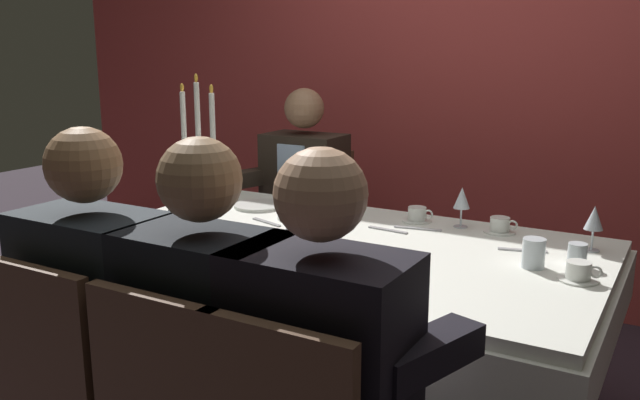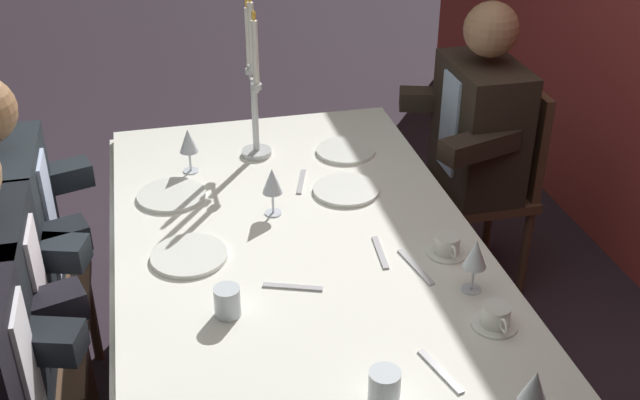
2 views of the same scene
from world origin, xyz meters
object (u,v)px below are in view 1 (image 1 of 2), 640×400
(water_tumbler_0, at_px, (577,255))
(seated_diner_3, at_px, (319,364))
(dining_table, at_px, (339,271))
(wine_glass_0, at_px, (287,208))
(dinner_plate_2, at_px, (289,264))
(seated_diner_2, at_px, (204,333))
(coffee_cup_0, at_px, (500,226))
(wine_glass_2, at_px, (594,219))
(dinner_plate_1, at_px, (196,249))
(seated_diner_0, at_px, (305,183))
(water_tumbler_2, at_px, (380,261))
(seated_diner_1, at_px, (93,303))
(wine_glass_1, at_px, (173,209))
(coffee_cup_2, at_px, (579,272))
(coffee_cup_1, at_px, (417,215))
(candelabra, at_px, (199,162))
(dinner_plate_0, at_px, (304,217))
(water_tumbler_1, at_px, (534,253))
(dinner_plate_3, at_px, (258,206))
(wine_glass_3, at_px, (462,199))

(water_tumbler_0, relative_size, seated_diner_3, 0.06)
(dining_table, xyz_separation_m, wine_glass_0, (-0.20, -0.05, 0.23))
(dinner_plate_2, distance_m, seated_diner_2, 0.56)
(coffee_cup_0, bearing_deg, water_tumbler_0, -40.41)
(wine_glass_2, height_order, seated_diner_2, seated_diner_2)
(dinner_plate_1, distance_m, seated_diner_0, 1.28)
(water_tumbler_2, xyz_separation_m, seated_diner_1, (-0.60, -0.63, -0.05))
(wine_glass_1, distance_m, coffee_cup_2, 1.43)
(water_tumbler_2, distance_m, coffee_cup_0, 0.70)
(wine_glass_2, distance_m, coffee_cup_1, 0.70)
(dining_table, xyz_separation_m, water_tumbler_0, (0.82, 0.14, 0.16))
(candelabra, xyz_separation_m, coffee_cup_2, (1.48, 0.03, -0.22))
(seated_diner_2, bearing_deg, seated_diner_1, 180.00)
(dinner_plate_0, height_order, seated_diner_0, seated_diner_0)
(seated_diner_3, bearing_deg, wine_glass_0, 126.82)
(wine_glass_0, relative_size, seated_diner_3, 0.13)
(dining_table, distance_m, water_tumbler_2, 0.42)
(coffee_cup_1, bearing_deg, dinner_plate_0, -155.31)
(dinner_plate_0, height_order, seated_diner_1, seated_diner_1)
(dinner_plate_2, relative_size, wine_glass_0, 1.40)
(dinner_plate_1, height_order, seated_diner_0, seated_diner_0)
(seated_diner_0, bearing_deg, seated_diner_3, -57.89)
(dinner_plate_1, xyz_separation_m, water_tumbler_2, (0.67, 0.11, 0.04))
(coffee_cup_0, bearing_deg, seated_diner_2, -107.03)
(candelabra, distance_m, water_tumbler_1, 1.35)
(dinner_plate_3, xyz_separation_m, seated_diner_2, (0.66, -1.18, -0.01))
(seated_diner_3, bearing_deg, wine_glass_2, 71.62)
(dining_table, height_order, seated_diner_0, seated_diner_0)
(dining_table, bearing_deg, wine_glass_1, -153.07)
(dining_table, bearing_deg, seated_diner_3, -64.22)
(candelabra, height_order, wine_glass_2, candelabra)
(wine_glass_3, bearing_deg, dinner_plate_0, -162.01)
(candelabra, bearing_deg, dinner_plate_2, -25.83)
(water_tumbler_2, relative_size, coffee_cup_2, 0.65)
(dining_table, height_order, wine_glass_3, wine_glass_3)
(water_tumbler_1, height_order, water_tumbler_2, water_tumbler_1)
(wine_glass_0, bearing_deg, water_tumbler_2, -23.19)
(dinner_plate_2, height_order, wine_glass_2, wine_glass_2)
(wine_glass_1, xyz_separation_m, coffee_cup_2, (1.40, 0.27, -0.09))
(wine_glass_0, relative_size, seated_diner_2, 0.13)
(wine_glass_3, height_order, seated_diner_3, seated_diner_3)
(dinner_plate_3, height_order, wine_glass_1, wine_glass_1)
(dinner_plate_2, height_order, wine_glass_1, wine_glass_1)
(wine_glass_3, bearing_deg, dinner_plate_2, -114.08)
(seated_diner_0, distance_m, seated_diner_3, 2.09)
(wine_glass_0, distance_m, wine_glass_1, 0.42)
(water_tumbler_0, xyz_separation_m, seated_diner_0, (-1.50, 0.75, -0.04))
(dining_table, xyz_separation_m, wine_glass_3, (0.33, 0.42, 0.23))
(dining_table, height_order, coffee_cup_0, coffee_cup_0)
(dining_table, height_order, candelabra, candelabra)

